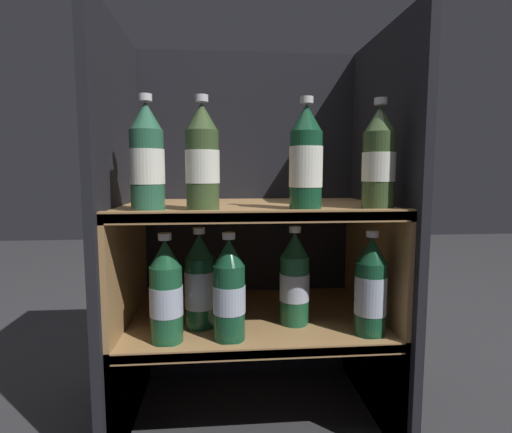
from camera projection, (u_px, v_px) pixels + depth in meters
name	position (u px, v px, depth m)	size (l,w,h in m)	color
fridge_back_wall	(248.00, 219.00, 1.20)	(0.67, 0.02, 0.97)	black
fridge_side_left	(120.00, 231.00, 0.96)	(0.02, 0.45, 0.97)	black
fridge_side_right	(380.00, 228.00, 1.01)	(0.02, 0.45, 0.97)	black
shelf_lower	(254.00, 336.00, 1.01)	(0.63, 0.41, 0.27)	#9E7547
shelf_upper	(254.00, 264.00, 0.99)	(0.63, 0.41, 0.55)	#9E7547
bottle_upper_front_0	(147.00, 160.00, 0.81)	(0.07, 0.07, 0.23)	#285B42
bottle_upper_front_1	(202.00, 160.00, 0.81)	(0.07, 0.07, 0.23)	#384C28
bottle_upper_front_2	(306.00, 160.00, 0.83)	(0.07, 0.07, 0.23)	#144228
bottle_upper_front_3	(379.00, 160.00, 0.85)	(0.07, 0.07, 0.23)	#384C28
bottle_lower_front_0	(166.00, 294.00, 0.84)	(0.07, 0.07, 0.23)	#194C2D
bottle_lower_front_1	(229.00, 292.00, 0.85)	(0.07, 0.07, 0.23)	#144228
bottle_lower_front_2	(371.00, 289.00, 0.88)	(0.07, 0.07, 0.23)	#144228
bottle_lower_back_0	(200.00, 283.00, 0.92)	(0.07, 0.07, 0.23)	#144228
bottle_lower_back_1	(294.00, 280.00, 0.94)	(0.07, 0.07, 0.23)	#194C2D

